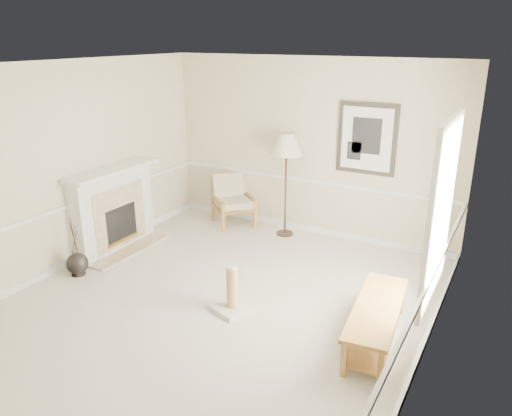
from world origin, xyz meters
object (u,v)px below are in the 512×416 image
Objects in this scene: scratching_post at (232,296)px; floor_vase at (77,264)px; armchair at (232,197)px; bench at (376,318)px; floor_lamp at (286,147)px.

floor_vase is at bearing -174.22° from scratching_post.
armchair is 4.10m from bench.
scratching_post is at bearing -78.63° from floor_lamp.
floor_lamp is 2.84× the size of scratching_post.
armchair reaches higher than bench.
scratching_post is at bearing -173.83° from bench.
floor_vase is 3.61m from floor_lamp.
floor_vase reaches higher than armchair.
armchair reaches higher than scratching_post.
scratching_post is (2.40, 0.24, 0.03)m from floor_vase.
floor_vase is at bearing -155.97° from armchair.
bench is 1.74m from scratching_post.
floor_lamp is at bearing 133.65° from bench.
bench is at bearing -46.35° from floor_lamp.
scratching_post is (-1.73, -0.19, -0.11)m from bench.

